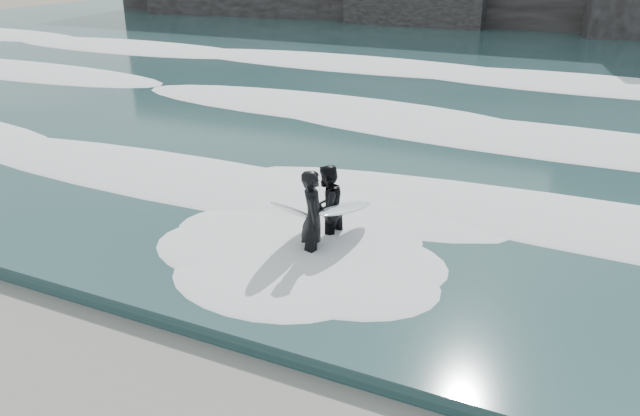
# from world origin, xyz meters

# --- Properties ---
(sea) EXTENTS (90.00, 52.00, 0.30)m
(sea) POSITION_xyz_m (0.00, 29.00, 0.15)
(sea) COLOR #244143
(sea) RESTS_ON ground
(foam_near) EXTENTS (60.00, 3.20, 0.20)m
(foam_near) POSITION_xyz_m (0.00, 9.00, 0.40)
(foam_near) COLOR white
(foam_near) RESTS_ON sea
(foam_mid) EXTENTS (60.00, 4.00, 0.24)m
(foam_mid) POSITION_xyz_m (0.00, 16.00, 0.42)
(foam_mid) COLOR white
(foam_mid) RESTS_ON sea
(foam_far) EXTENTS (60.00, 4.80, 0.30)m
(foam_far) POSITION_xyz_m (0.00, 25.00, 0.45)
(foam_far) COLOR white
(foam_far) RESTS_ON sea
(surfer_left) EXTENTS (1.02, 1.70, 1.89)m
(surfer_left) POSITION_xyz_m (1.05, 6.07, 0.95)
(surfer_left) COLOR black
(surfer_left) RESTS_ON ground
(surfer_right) EXTENTS (1.19, 1.92, 1.73)m
(surfer_right) POSITION_xyz_m (1.08, 6.80, 0.87)
(surfer_right) COLOR black
(surfer_right) RESTS_ON ground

